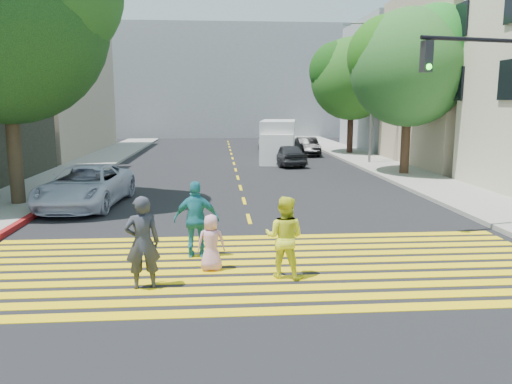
{
  "coord_description": "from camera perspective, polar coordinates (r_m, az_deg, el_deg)",
  "views": [
    {
      "loc": [
        -0.94,
        -9.43,
        3.61
      ],
      "look_at": [
        0.0,
        3.0,
        1.4
      ],
      "focal_mm": 35.0,
      "sensor_mm": 36.0,
      "label": 1
    }
  ],
  "objects": [
    {
      "name": "dark_car_near",
      "position": [
        29.6,
        3.52,
        4.3
      ],
      "size": [
        2.13,
        4.06,
        1.32
      ],
      "primitive_type": "imported",
      "rotation": [
        0.0,
        0.0,
        3.3
      ],
      "color": "black",
      "rests_on": "ground"
    },
    {
      "name": "pedestrian_extra",
      "position": [
        11.86,
        -6.81,
        -3.15
      ],
      "size": [
        1.09,
        0.5,
        1.83
      ],
      "primitive_type": "imported",
      "rotation": [
        0.0,
        0.0,
        3.09
      ],
      "color": "teal",
      "rests_on": "ground"
    },
    {
      "name": "dark_car_parked",
      "position": [
        35.67,
        5.86,
        5.2
      ],
      "size": [
        1.34,
        3.83,
        1.26
      ],
      "primitive_type": "imported",
      "rotation": [
        0.0,
        0.0,
        0.0
      ],
      "color": "black",
      "rests_on": "ground"
    },
    {
      "name": "crosswalk",
      "position": [
        11.34,
        0.66,
        -8.48
      ],
      "size": [
        13.4,
        5.3,
        0.01
      ],
      "color": "yellow",
      "rests_on": "ground"
    },
    {
      "name": "curb_red",
      "position": [
        16.92,
        -24.87,
        -2.94
      ],
      "size": [
        0.2,
        8.0,
        0.16
      ],
      "primitive_type": "cube",
      "color": "maroon",
      "rests_on": "ground"
    },
    {
      "name": "white_van",
      "position": [
        31.66,
        2.54,
        5.71
      ],
      "size": [
        2.83,
        5.7,
        2.57
      ],
      "rotation": [
        0.0,
        0.0,
        -0.16
      ],
      "color": "silver",
      "rests_on": "ground"
    },
    {
      "name": "backdrop_block",
      "position": [
        57.49,
        -3.46,
        12.4
      ],
      "size": [
        30.0,
        8.0,
        12.0
      ],
      "primitive_type": "cube",
      "color": "gray",
      "rests_on": "ground"
    },
    {
      "name": "sidewalk_left",
      "position": [
        32.52,
        -17.76,
        3.32
      ],
      "size": [
        3.0,
        40.0,
        0.15
      ],
      "primitive_type": "cube",
      "color": "gray",
      "rests_on": "ground"
    },
    {
      "name": "tree_left",
      "position": [
        19.53,
        -26.69,
        18.21
      ],
      "size": [
        8.89,
        8.54,
        9.98
      ],
      "rotation": [
        0.0,
        0.0,
        -0.28
      ],
      "color": "#322515",
      "rests_on": "ground"
    },
    {
      "name": "pedestrian_man",
      "position": [
        10.05,
        -12.85,
        -5.65
      ],
      "size": [
        0.75,
        0.57,
        1.86
      ],
      "primitive_type": "imported",
      "rotation": [
        0.0,
        0.0,
        3.34
      ],
      "color": "#2D2F38",
      "rests_on": "ground"
    },
    {
      "name": "white_sedan",
      "position": [
        18.72,
        -18.89,
        0.64
      ],
      "size": [
        2.84,
        5.4,
        1.45
      ],
      "primitive_type": "imported",
      "rotation": [
        0.0,
        0.0,
        -0.08
      ],
      "color": "silver",
      "rests_on": "ground"
    },
    {
      "name": "lane_line",
      "position": [
        32.15,
        -2.62,
        3.59
      ],
      "size": [
        0.12,
        34.4,
        0.01
      ],
      "color": "yellow",
      "rests_on": "ground"
    },
    {
      "name": "silver_car",
      "position": [
        40.95,
        1.48,
        5.86
      ],
      "size": [
        2.18,
        4.49,
        1.26
      ],
      "primitive_type": "imported",
      "rotation": [
        0.0,
        0.0,
        3.04
      ],
      "color": "gray",
      "rests_on": "ground"
    },
    {
      "name": "pedestrian_woman",
      "position": [
        10.45,
        3.26,
        -5.18
      ],
      "size": [
        1.03,
        0.92,
        1.73
      ],
      "primitive_type": "imported",
      "rotation": [
        0.0,
        0.0,
        2.76
      ],
      "color": "yellow",
      "rests_on": "ground"
    },
    {
      "name": "pedestrian_child",
      "position": [
        10.96,
        -5.15,
        -5.79
      ],
      "size": [
        0.61,
        0.4,
        1.25
      ],
      "primitive_type": "imported",
      "rotation": [
        0.0,
        0.0,
        3.14
      ],
      "color": "#D293AD",
      "rests_on": "ground"
    },
    {
      "name": "sidewalk_right",
      "position": [
        26.43,
        16.66,
        1.93
      ],
      "size": [
        3.0,
        60.0,
        0.15
      ],
      "primitive_type": "cube",
      "color": "gray",
      "rests_on": "ground"
    },
    {
      "name": "tree_right_near",
      "position": [
        26.29,
        17.32,
        14.05
      ],
      "size": [
        7.82,
        7.6,
        8.35
      ],
      "rotation": [
        0.0,
        0.0,
        -0.43
      ],
      "color": "#492E1F",
      "rests_on": "ground"
    },
    {
      "name": "traffic_signal",
      "position": [
        15.53,
        26.51,
        9.21
      ],
      "size": [
        3.81,
        1.03,
        5.66
      ],
      "rotation": [
        0.0,
        0.0,
        0.2
      ],
      "color": "black",
      "rests_on": "ground"
    },
    {
      "name": "building_right_grey",
      "position": [
        42.56,
        18.05,
        11.43
      ],
      "size": [
        10.0,
        10.0,
        10.0
      ],
      "primitive_type": "cube",
      "color": "gray",
      "rests_on": "ground"
    },
    {
      "name": "street_lamp",
      "position": [
        30.64,
        12.82,
        12.05
      ],
      "size": [
        1.89,
        0.49,
        8.39
      ],
      "rotation": [
        0.0,
        0.0,
        -0.17
      ],
      "color": "slate",
      "rests_on": "ground"
    },
    {
      "name": "tree_right_far",
      "position": [
        36.71,
        11.03,
        13.06
      ],
      "size": [
        6.88,
        6.44,
        8.38
      ],
      "rotation": [
        0.0,
        0.0,
        -0.12
      ],
      "color": "black",
      "rests_on": "ground"
    },
    {
      "name": "building_left_tan",
      "position": [
        40.37,
        -26.74,
        10.96
      ],
      "size": [
        12.0,
        16.0,
        10.0
      ],
      "primitive_type": "cube",
      "color": "tan",
      "rests_on": "ground"
    },
    {
      "name": "building_right_tan",
      "position": [
        32.63,
        25.48,
        11.53
      ],
      "size": [
        10.0,
        10.0,
        10.0
      ],
      "primitive_type": "cube",
      "color": "tan",
      "rests_on": "ground"
    },
    {
      "name": "ground",
      "position": [
        10.14,
        1.3,
        -10.8
      ],
      "size": [
        120.0,
        120.0,
        0.0
      ],
      "primitive_type": "plane",
      "color": "black"
    }
  ]
}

